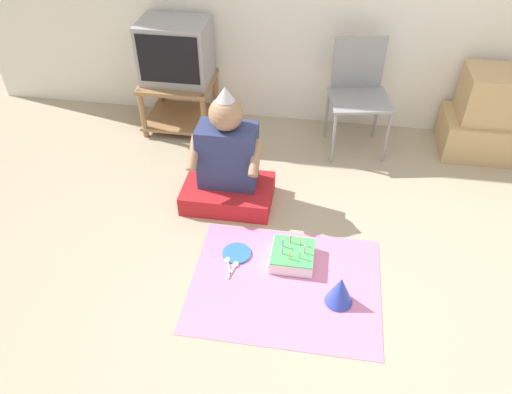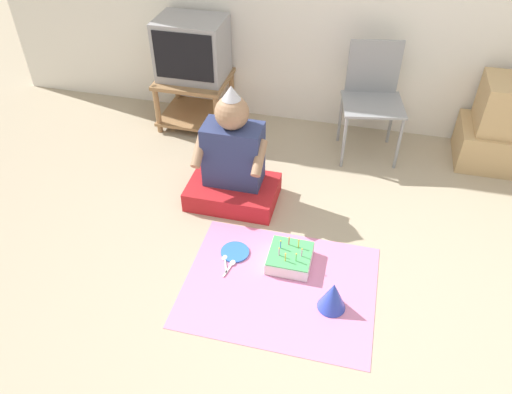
% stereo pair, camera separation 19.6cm
% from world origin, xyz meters
% --- Properties ---
extents(ground_plane, '(16.00, 16.00, 0.00)m').
position_xyz_m(ground_plane, '(0.00, 0.00, 0.00)').
color(ground_plane, tan).
extents(tv_stand, '(0.56, 0.50, 0.42)m').
position_xyz_m(tv_stand, '(-1.46, 1.82, 0.25)').
color(tv_stand, '#997047').
rests_on(tv_stand, ground_plane).
extents(tv, '(0.52, 0.40, 0.47)m').
position_xyz_m(tv, '(-1.46, 1.84, 0.65)').
color(tv, '#99999E').
rests_on(tv, tv_stand).
extents(folding_chair, '(0.50, 0.47, 0.85)m').
position_xyz_m(folding_chair, '(-0.04, 1.76, 0.49)').
color(folding_chair, gray).
rests_on(folding_chair, ground_plane).
extents(cardboard_box_stack, '(0.58, 0.46, 0.67)m').
position_xyz_m(cardboard_box_stack, '(0.93, 1.81, 0.29)').
color(cardboard_box_stack, tan).
rests_on(cardboard_box_stack, ground_plane).
extents(person_seated, '(0.60, 0.41, 0.86)m').
position_xyz_m(person_seated, '(-0.87, 0.91, 0.29)').
color(person_seated, red).
rests_on(person_seated, ground_plane).
extents(party_cloth, '(1.09, 0.87, 0.01)m').
position_xyz_m(party_cloth, '(-0.40, 0.20, 0.00)').
color(party_cloth, pink).
rests_on(party_cloth, ground_plane).
extents(birthday_cake, '(0.26, 0.26, 0.15)m').
position_xyz_m(birthday_cake, '(-0.38, 0.39, 0.05)').
color(birthday_cake, white).
rests_on(birthday_cake, party_cloth).
extents(party_hat_blue, '(0.16, 0.16, 0.19)m').
position_xyz_m(party_hat_blue, '(-0.09, 0.12, 0.10)').
color(party_hat_blue, blue).
rests_on(party_hat_blue, party_cloth).
extents(paper_plate, '(0.18, 0.18, 0.01)m').
position_xyz_m(paper_plate, '(-0.72, 0.39, 0.01)').
color(paper_plate, blue).
rests_on(paper_plate, party_cloth).
extents(plastic_spoon_near, '(0.07, 0.14, 0.01)m').
position_xyz_m(plastic_spoon_near, '(-0.76, 0.32, 0.01)').
color(plastic_spoon_near, white).
rests_on(plastic_spoon_near, party_cloth).
extents(plastic_spoon_far, '(0.05, 0.14, 0.01)m').
position_xyz_m(plastic_spoon_far, '(-0.71, 0.29, 0.01)').
color(plastic_spoon_far, white).
rests_on(plastic_spoon_far, party_cloth).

